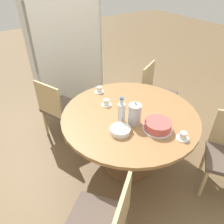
# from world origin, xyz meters

# --- Properties ---
(ground_plane) EXTENTS (14.00, 14.00, 0.00)m
(ground_plane) POSITION_xyz_m (0.00, 0.00, 0.00)
(ground_plane) COLOR brown
(dining_table) EXTENTS (1.41, 1.41, 0.72)m
(dining_table) POSITION_xyz_m (0.00, 0.00, 0.56)
(dining_table) COLOR brown
(dining_table) RESTS_ON ground_plane
(chair_b) EXTENTS (0.56, 0.56, 0.84)m
(chair_b) POSITION_xyz_m (0.88, 0.51, 0.45)
(chair_b) COLOR tan
(chair_b) RESTS_ON ground_plane
(chair_c) EXTENTS (0.55, 0.55, 0.84)m
(chair_c) POSITION_xyz_m (-0.44, 0.92, 0.45)
(chair_c) COLOR tan
(chair_c) RESTS_ON ground_plane
(chair_d) EXTENTS (0.59, 0.59, 0.84)m
(chair_d) POSITION_xyz_m (-0.76, -0.68, 0.45)
(chair_d) COLOR tan
(chair_d) RESTS_ON ground_plane
(bookshelf) EXTENTS (1.09, 0.28, 1.63)m
(bookshelf) POSITION_xyz_m (0.07, 1.65, 0.78)
(bookshelf) COLOR silver
(bookshelf) RESTS_ON ground_plane
(coffee_pot) EXTENTS (0.12, 0.12, 0.25)m
(coffee_pot) POSITION_xyz_m (-0.06, -0.13, 0.83)
(coffee_pot) COLOR silver
(coffee_pot) RESTS_ON dining_table
(water_bottle) EXTENTS (0.08, 0.08, 0.27)m
(water_bottle) POSITION_xyz_m (-0.15, -0.04, 0.83)
(water_bottle) COLOR silver
(water_bottle) RESTS_ON dining_table
(cake_main) EXTENTS (0.28, 0.28, 0.09)m
(cake_main) POSITION_xyz_m (0.07, -0.33, 0.76)
(cake_main) COLOR silver
(cake_main) RESTS_ON dining_table
(cup_a) EXTENTS (0.12, 0.12, 0.07)m
(cup_a) POSITION_xyz_m (-0.03, 0.57, 0.74)
(cup_a) COLOR white
(cup_a) RESTS_ON dining_table
(cup_b) EXTENTS (0.12, 0.12, 0.07)m
(cup_b) POSITION_xyz_m (-0.11, 0.28, 0.74)
(cup_b) COLOR white
(cup_b) RESTS_ON dining_table
(cup_c) EXTENTS (0.12, 0.12, 0.07)m
(cup_c) POSITION_xyz_m (0.16, -0.55, 0.74)
(cup_c) COLOR white
(cup_c) RESTS_ON dining_table
(plate_stack) EXTENTS (0.19, 0.19, 0.05)m
(plate_stack) POSITION_xyz_m (-0.25, -0.17, 0.74)
(plate_stack) COLOR white
(plate_stack) RESTS_ON dining_table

